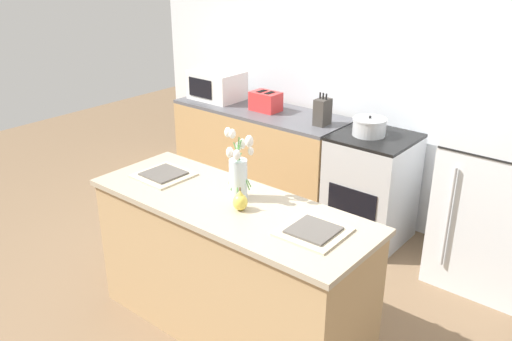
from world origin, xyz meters
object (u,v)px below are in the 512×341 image
at_px(microwave, 217,85).
at_px(knife_block, 322,112).
at_px(plate_setting_left, 164,175).
at_px(flower_vase, 238,172).
at_px(plate_setting_right, 313,231).
at_px(stove_range, 371,188).
at_px(toaster, 266,101).
at_px(cooking_pot, 369,127).
at_px(pear_figurine, 240,201).
at_px(refrigerator, 500,173).

relative_size(microwave, knife_block, 1.78).
bearing_deg(knife_block, microwave, 178.44).
xyz_separation_m(plate_setting_left, microwave, (-1.02, 1.58, 0.13)).
relative_size(flower_vase, plate_setting_right, 1.30).
distance_m(stove_range, plate_setting_right, 1.72).
height_order(toaster, cooking_pot, toaster).
xyz_separation_m(toaster, microwave, (-0.61, 0.01, 0.05)).
distance_m(flower_vase, pear_figurine, 0.19).
distance_m(cooking_pot, knife_block, 0.43).
bearing_deg(flower_vase, plate_setting_right, -6.07).
height_order(toaster, microwave, microwave).
bearing_deg(stove_range, pear_figurine, -89.44).
relative_size(flower_vase, cooking_pot, 1.63).
distance_m(plate_setting_right, knife_block, 1.83).
bearing_deg(cooking_pot, knife_block, -177.91).
distance_m(plate_setting_left, cooking_pot, 1.69).
relative_size(flower_vase, microwave, 0.90).
relative_size(stove_range, plate_setting_left, 2.73).
relative_size(stove_range, plate_setting_right, 2.73).
distance_m(pear_figurine, microwave, 2.37).
xyz_separation_m(stove_range, flower_vase, (-0.09, -1.52, 0.62)).
xyz_separation_m(plate_setting_right, toaster, (-1.58, 1.57, 0.08)).
distance_m(flower_vase, plate_setting_right, 0.60).
relative_size(stove_range, microwave, 1.89).
relative_size(pear_figurine, microwave, 0.29).
bearing_deg(flower_vase, pear_figurine, -45.29).
bearing_deg(toaster, stove_range, 0.51).
relative_size(plate_setting_left, plate_setting_right, 1.00).
xyz_separation_m(flower_vase, microwave, (-1.61, 1.52, -0.04)).
height_order(flower_vase, knife_block, flower_vase).
distance_m(refrigerator, microwave, 2.66).
distance_m(pear_figurine, plate_setting_left, 0.70).
xyz_separation_m(flower_vase, knife_block, (-0.39, 1.49, -0.06)).
xyz_separation_m(stove_range, toaster, (-1.10, -0.01, 0.54)).
height_order(flower_vase, plate_setting_right, flower_vase).
distance_m(stove_range, cooking_pot, 0.53).
xyz_separation_m(refrigerator, flower_vase, (-1.04, -1.52, 0.23)).
bearing_deg(knife_block, cooking_pot, 2.09).
xyz_separation_m(cooking_pot, knife_block, (-0.43, -0.02, 0.04)).
bearing_deg(plate_setting_right, flower_vase, 173.93).
height_order(microwave, knife_block, same).
bearing_deg(toaster, microwave, 179.14).
xyz_separation_m(cooking_pot, microwave, (-1.65, 0.02, 0.07)).
distance_m(plate_setting_right, microwave, 2.70).
height_order(flower_vase, cooking_pot, flower_vase).
bearing_deg(plate_setting_right, cooking_pot, 108.87).
distance_m(microwave, knife_block, 1.23).
height_order(pear_figurine, toaster, toaster).
height_order(plate_setting_right, knife_block, knife_block).
distance_m(pear_figurine, cooking_pot, 1.61).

